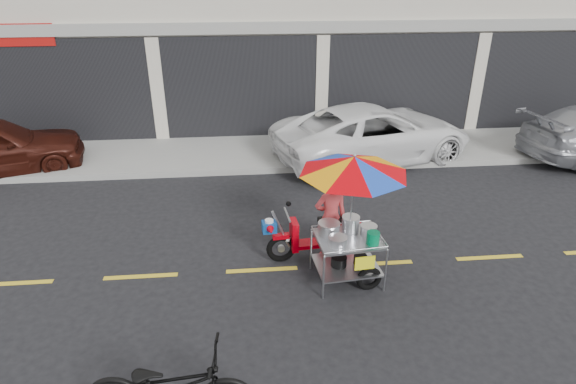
{
  "coord_description": "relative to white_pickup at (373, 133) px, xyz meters",
  "views": [
    {
      "loc": [
        -2.19,
        -6.72,
        4.73
      ],
      "look_at": [
        -1.5,
        0.6,
        1.15
      ],
      "focal_mm": 30.0,
      "sensor_mm": 36.0,
      "label": 1
    }
  ],
  "objects": [
    {
      "name": "ground",
      "position": [
        -1.07,
        -4.7,
        -0.72
      ],
      "size": [
        90.0,
        90.0,
        0.0
      ],
      "primitive_type": "plane",
      "color": "black"
    },
    {
      "name": "sidewalk",
      "position": [
        -1.07,
        0.8,
        -0.64
      ],
      "size": [
        45.0,
        3.0,
        0.15
      ],
      "primitive_type": "cube",
      "color": "gray",
      "rests_on": "ground"
    },
    {
      "name": "centerline",
      "position": [
        -1.07,
        -4.7,
        -0.71
      ],
      "size": [
        42.0,
        0.1,
        0.01
      ],
      "primitive_type": "cube",
      "color": "gold",
      "rests_on": "ground"
    },
    {
      "name": "white_pickup",
      "position": [
        0.0,
        0.0,
        0.0
      ],
      "size": [
        5.62,
        3.79,
        1.43
      ],
      "primitive_type": "imported",
      "rotation": [
        0.0,
        0.0,
        1.87
      ],
      "color": "white",
      "rests_on": "ground"
    },
    {
      "name": "food_vendor_rig",
      "position": [
        -1.77,
        -4.79,
        0.65
      ],
      "size": [
        2.28,
        1.81,
        2.17
      ],
      "rotation": [
        0.0,
        0.0,
        0.1
      ],
      "color": "black",
      "rests_on": "ground"
    }
  ]
}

